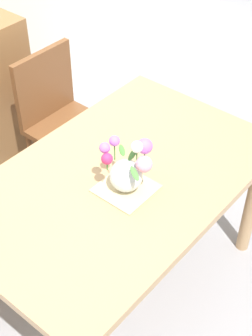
{
  "coord_description": "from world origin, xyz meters",
  "views": [
    {
      "loc": [
        -1.22,
        -1.06,
        2.26
      ],
      "look_at": [
        -0.04,
        -0.08,
        0.89
      ],
      "focal_mm": 53.84,
      "sensor_mm": 36.0,
      "label": 1
    }
  ],
  "objects": [
    {
      "name": "dining_table",
      "position": [
        0.0,
        0.0,
        0.67
      ],
      "size": [
        1.44,
        0.91,
        0.77
      ],
      "color": "tan",
      "rests_on": "ground_plane"
    },
    {
      "name": "chair_right",
      "position": [
        0.4,
        0.8,
        0.52
      ],
      "size": [
        0.42,
        0.42,
        0.9
      ],
      "rotation": [
        0.0,
        0.0,
        3.14
      ],
      "color": "brown",
      "rests_on": "ground_plane"
    },
    {
      "name": "flower_vase",
      "position": [
        -0.03,
        -0.08,
        0.88
      ],
      "size": [
        0.18,
        0.21,
        0.25
      ],
      "color": "silver",
      "rests_on": "placemat"
    },
    {
      "name": "ground_plane",
      "position": [
        0.0,
        0.0,
        0.0
      ],
      "size": [
        12.0,
        12.0,
        0.0
      ],
      "primitive_type": "plane",
      "color": "#939399"
    },
    {
      "name": "placemat",
      "position": [
        -0.04,
        -0.08,
        0.78
      ],
      "size": [
        0.22,
        0.22,
        0.01
      ],
      "primitive_type": "cube",
      "color": "#CCB789",
      "rests_on": "dining_table"
    }
  ]
}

